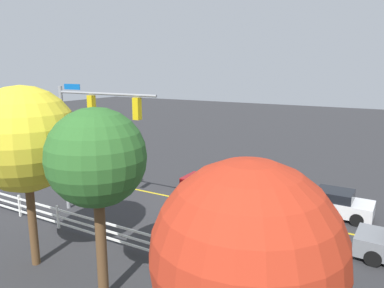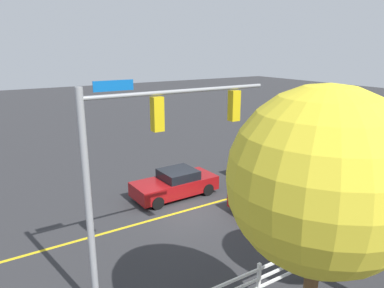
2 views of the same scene
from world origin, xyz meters
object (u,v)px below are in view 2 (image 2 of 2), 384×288
Objects in this scene: car_3 at (175,184)px; tree_2 at (321,180)px; car_2 at (335,145)px; car_4 at (357,167)px; car_0 at (264,163)px; car_1 at (276,194)px.

tree_2 is (2.70, 10.82, 4.28)m from car_3.
tree_2 reaches higher than car_2.
car_4 is 0.69× the size of tree_2.
tree_2 is at bearing 34.31° from car_2.
car_2 is at bearing 179.96° from car_3.
car_4 is at bearing 159.49° from car_3.
tree_2 is at bearing 74.63° from car_3.
car_0 is 0.88× the size of car_1.
car_3 is 11.94m from tree_2.
tree_2 is (6.22, 7.04, 4.29)m from car_1.
car_2 is 13.56m from car_3.
car_4 reaches higher than car_0.
car_3 is at bearing 162.94° from car_4.
car_0 is 14.82m from tree_2.
car_1 is 1.06× the size of car_3.
car_0 is at bearing 139.10° from car_4.
car_2 is 0.85× the size of car_4.
car_2 is 0.92× the size of car_3.
car_1 is 0.68× the size of tree_2.
car_4 is 15.48m from tree_2.
car_4 reaches higher than car_1.
car_4 is (-3.93, 3.66, 0.06)m from car_0.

